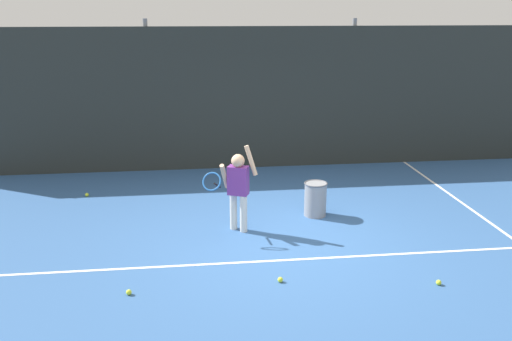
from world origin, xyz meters
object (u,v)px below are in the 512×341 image
(ball_hopper, at_px, (315,199))
(tennis_ball_2, at_px, (129,292))
(tennis_player, at_px, (237,185))
(tennis_ball_3, at_px, (439,282))
(tennis_ball_0, at_px, (87,195))
(tennis_ball_4, at_px, (230,185))
(tennis_ball_5, at_px, (280,280))

(ball_hopper, xyz_separation_m, tennis_ball_2, (-2.78, -2.29, -0.26))
(tennis_player, bearing_deg, ball_hopper, 43.28)
(tennis_ball_3, bearing_deg, tennis_ball_2, 176.84)
(tennis_ball_0, xyz_separation_m, tennis_ball_4, (2.62, 0.28, 0.00))
(ball_hopper, distance_m, tennis_ball_5, 2.40)
(tennis_ball_2, xyz_separation_m, tennis_ball_5, (1.84, 0.10, 0.00))
(tennis_ball_3, xyz_separation_m, tennis_ball_4, (-2.27, 4.18, 0.00))
(ball_hopper, bearing_deg, tennis_player, -159.66)
(tennis_ball_0, relative_size, tennis_ball_5, 1.00)
(tennis_player, distance_m, tennis_ball_4, 2.28)
(tennis_player, distance_m, tennis_ball_3, 3.14)
(tennis_ball_5, bearing_deg, tennis_ball_3, -8.95)
(ball_hopper, distance_m, tennis_ball_0, 4.15)
(ball_hopper, height_order, tennis_ball_3, ball_hopper)
(tennis_player, distance_m, tennis_ball_5, 1.88)
(tennis_ball_2, distance_m, tennis_ball_3, 3.77)
(tennis_ball_5, bearing_deg, ball_hopper, 66.89)
(tennis_player, bearing_deg, tennis_ball_5, -54.35)
(tennis_ball_3, bearing_deg, tennis_ball_0, 141.38)
(tennis_ball_3, bearing_deg, tennis_ball_4, 118.45)
(tennis_player, relative_size, tennis_ball_3, 20.46)
(tennis_ball_0, bearing_deg, tennis_ball_3, -38.62)
(tennis_player, bearing_deg, tennis_ball_4, 111.81)
(tennis_player, distance_m, tennis_ball_2, 2.42)
(ball_hopper, height_order, tennis_ball_2, ball_hopper)
(ball_hopper, relative_size, tennis_ball_2, 8.52)
(tennis_player, relative_size, ball_hopper, 2.40)
(ball_hopper, bearing_deg, tennis_ball_3, -68.43)
(tennis_ball_0, height_order, tennis_ball_5, same)
(tennis_player, bearing_deg, tennis_ball_3, -18.07)
(tennis_ball_0, height_order, tennis_ball_3, same)
(tennis_ball_0, bearing_deg, tennis_ball_5, -50.56)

